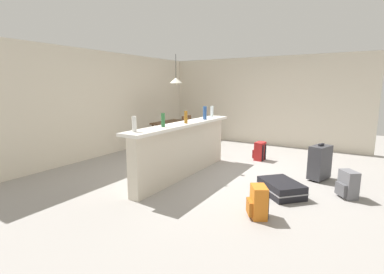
% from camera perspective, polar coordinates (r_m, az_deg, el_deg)
% --- Properties ---
extents(ground_plane, '(13.00, 13.00, 0.05)m').
position_cam_1_polar(ground_plane, '(5.80, 5.88, -6.88)').
color(ground_plane, gray).
extents(wall_back, '(6.60, 0.10, 2.50)m').
position_cam_1_polar(wall_back, '(7.39, -15.96, 6.54)').
color(wall_back, beige).
rests_on(wall_back, ground_plane).
extents(wall_right, '(0.10, 6.00, 2.50)m').
position_cam_1_polar(wall_right, '(8.51, 13.11, 7.10)').
color(wall_right, beige).
rests_on(wall_right, ground_plane).
extents(partition_half_wall, '(2.80, 0.20, 0.96)m').
position_cam_1_polar(partition_half_wall, '(5.27, -1.63, -2.86)').
color(partition_half_wall, beige).
rests_on(partition_half_wall, ground_plane).
extents(bar_countertop, '(2.96, 0.40, 0.05)m').
position_cam_1_polar(bar_countertop, '(5.18, -1.66, 2.61)').
color(bar_countertop, white).
rests_on(bar_countertop, partition_half_wall).
extents(bottle_white, '(0.07, 0.07, 0.23)m').
position_cam_1_polar(bottle_white, '(4.22, -11.63, 2.60)').
color(bottle_white, silver).
rests_on(bottle_white, bar_countertop).
extents(bottle_green, '(0.06, 0.06, 0.23)m').
position_cam_1_polar(bottle_green, '(4.67, -5.89, 3.45)').
color(bottle_green, '#2D6B38').
rests_on(bottle_green, bar_countertop).
extents(bottle_amber, '(0.06, 0.06, 0.22)m').
position_cam_1_polar(bottle_amber, '(5.11, -1.24, 4.05)').
color(bottle_amber, '#9E661E').
rests_on(bottle_amber, bar_countertop).
extents(bottle_blue, '(0.07, 0.07, 0.27)m').
position_cam_1_polar(bottle_blue, '(5.70, 2.62, 4.91)').
color(bottle_blue, '#284C89').
rests_on(bottle_blue, bar_countertop).
extents(bottle_clear, '(0.07, 0.07, 0.24)m').
position_cam_1_polar(bottle_clear, '(6.23, 4.05, 5.21)').
color(bottle_clear, silver).
rests_on(bottle_clear, bar_countertop).
extents(dining_table, '(1.10, 0.80, 0.74)m').
position_cam_1_polar(dining_table, '(7.57, -3.62, 2.39)').
color(dining_table, '#4C331E').
rests_on(dining_table, ground_plane).
extents(dining_chair_near_partition, '(0.40, 0.40, 0.93)m').
position_cam_1_polar(dining_chair_near_partition, '(7.31, -0.46, 1.10)').
color(dining_chair_near_partition, '#4C331E').
rests_on(dining_chair_near_partition, ground_plane).
extents(pendant_lamp, '(0.34, 0.34, 0.78)m').
position_cam_1_polar(pendant_lamp, '(7.56, -3.27, 11.39)').
color(pendant_lamp, black).
extents(suitcase_flat_black, '(0.83, 0.84, 0.22)m').
position_cam_1_polar(suitcase_flat_black, '(4.68, 17.58, -9.82)').
color(suitcase_flat_black, black).
rests_on(suitcase_flat_black, ground_plane).
extents(backpack_grey, '(0.34, 0.33, 0.42)m').
position_cam_1_polar(backpack_grey, '(4.93, 29.03, -8.48)').
color(backpack_grey, slate).
rests_on(backpack_grey, ground_plane).
extents(backpack_red, '(0.30, 0.27, 0.42)m').
position_cam_1_polar(backpack_red, '(6.65, 13.55, -2.85)').
color(backpack_red, red).
rests_on(backpack_red, ground_plane).
extents(suitcase_upright_charcoal, '(0.49, 0.37, 0.67)m').
position_cam_1_polar(suitcase_upright_charcoal, '(5.58, 24.48, -4.65)').
color(suitcase_upright_charcoal, '#38383D').
rests_on(suitcase_upright_charcoal, ground_plane).
extents(backpack_orange, '(0.33, 0.33, 0.42)m').
position_cam_1_polar(backpack_orange, '(3.82, 13.23, -12.77)').
color(backpack_orange, orange).
rests_on(backpack_orange, ground_plane).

